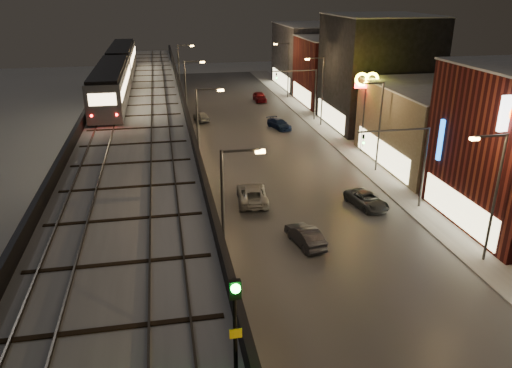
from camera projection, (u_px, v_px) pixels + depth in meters
road_surface at (275, 164)px, 52.33m from camera, size 17.00×120.00×0.06m
sidewalk_right at (365, 158)px, 54.07m from camera, size 4.00×120.00×0.14m
under_viaduct_pavement at (144, 172)px, 49.97m from camera, size 11.00×120.00×0.06m
elevated_viaduct at (138, 126)px, 45.02m from camera, size 9.00×100.00×6.30m
viaduct_trackbed at (137, 118)px, 44.85m from camera, size 8.40×100.00×0.32m
viaduct_parapet_streetside at (186, 111)px, 45.47m from camera, size 0.30×100.00×1.10m
viaduct_parapet_far at (86, 115)px, 43.95m from camera, size 0.30×100.00×1.10m
building_c at (439, 126)px, 50.99m from camera, size 12.20×15.20×8.16m
building_d at (377, 72)px, 64.48m from camera, size 12.20×13.20×14.16m
building_e at (340, 71)px, 77.99m from camera, size 12.20×12.20×10.16m
building_f at (313, 56)px, 90.58m from camera, size 12.20×16.20×11.16m
streetlight_left_1 at (228, 212)px, 28.94m from camera, size 2.57×0.28×9.00m
streetlight_right_1 at (493, 190)px, 31.95m from camera, size 2.56×0.28×9.00m
streetlight_left_2 at (201, 130)px, 45.37m from camera, size 2.57×0.28×9.00m
streetlight_right_2 at (377, 121)px, 48.37m from camera, size 2.56×0.28×9.00m
streetlight_left_3 at (188, 92)px, 61.79m from camera, size 2.57×0.28×9.00m
streetlight_right_3 at (321, 87)px, 64.80m from camera, size 2.56×0.28×9.00m
streetlight_left_4 at (181, 69)px, 78.22m from camera, size 2.57×0.28×9.00m
streetlight_right_4 at (287, 66)px, 81.22m from camera, size 2.56×0.28×9.00m
traffic_light_rig_a at (412, 158)px, 40.28m from camera, size 6.10×0.34×7.00m
traffic_light_rig_b at (307, 88)px, 67.65m from camera, size 6.10×0.34×7.00m
subway_train at (117, 70)px, 57.48m from camera, size 3.00×36.52×3.58m
rail_signal at (235, 308)px, 14.22m from camera, size 0.37×0.44×3.19m
car_near_white at (305, 236)px, 35.80m from camera, size 2.22×4.38×1.38m
car_mid_silver at (252, 195)px, 42.84m from camera, size 2.93×5.50×1.47m
car_far_white at (201, 117)px, 68.76m from camera, size 2.27×4.00×1.28m
car_onc_dark at (367, 200)px, 41.96m from camera, size 3.02×4.85×1.25m
car_onc_white at (279, 124)px, 65.03m from camera, size 2.97×4.63×1.25m
car_onc_red at (260, 97)px, 80.36m from camera, size 1.82×4.43×1.51m
sign_mcdonalds at (366, 89)px, 53.67m from camera, size 2.64×0.50×8.88m
sign_citgo at (512, 134)px, 32.43m from camera, size 2.32×0.39×11.02m
sign_carwash at (447, 147)px, 40.01m from camera, size 1.48×0.35×7.67m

